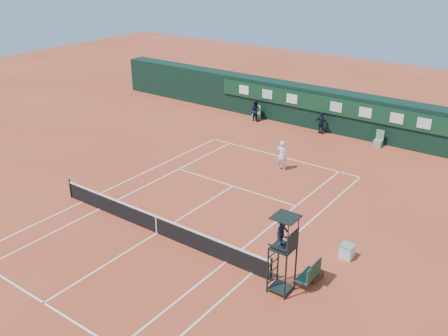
# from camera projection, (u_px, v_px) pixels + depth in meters

# --- Properties ---
(ground) EXTENTS (90.00, 90.00, 0.00)m
(ground) POSITION_uv_depth(u_px,v_px,m) (157.00, 233.00, 24.08)
(ground) COLOR #C14D2D
(ground) RESTS_ON ground
(court_lines) EXTENTS (11.05, 23.85, 0.01)m
(court_lines) POSITION_uv_depth(u_px,v_px,m) (157.00, 233.00, 24.08)
(court_lines) COLOR white
(court_lines) RESTS_ON ground
(tennis_net) EXTENTS (12.90, 0.10, 1.10)m
(tennis_net) POSITION_uv_depth(u_px,v_px,m) (156.00, 224.00, 23.88)
(tennis_net) COLOR black
(tennis_net) RESTS_ON ground
(back_wall) EXTENTS (40.00, 1.65, 3.00)m
(back_wall) POSITION_uv_depth(u_px,v_px,m) (328.00, 110.00, 37.32)
(back_wall) COLOR black
(back_wall) RESTS_ON ground
(linesman_chair_left) EXTENTS (0.55, 0.50, 1.15)m
(linesman_chair_left) POSITION_uv_depth(u_px,v_px,m) (256.00, 116.00, 39.83)
(linesman_chair_left) COLOR #629667
(linesman_chair_left) RESTS_ON ground
(linesman_chair_right) EXTENTS (0.55, 0.50, 1.15)m
(linesman_chair_right) POSITION_uv_depth(u_px,v_px,m) (378.00, 142.00, 34.45)
(linesman_chair_right) COLOR #649972
(linesman_chair_right) RESTS_ON ground
(umpire_chair) EXTENTS (0.96, 0.95, 3.42)m
(umpire_chair) POSITION_uv_depth(u_px,v_px,m) (283.00, 238.00, 19.07)
(umpire_chair) COLOR black
(umpire_chair) RESTS_ON ground
(player_bench) EXTENTS (0.56, 1.20, 1.10)m
(player_bench) POSITION_uv_depth(u_px,v_px,m) (310.00, 274.00, 20.10)
(player_bench) COLOR #1B442E
(player_bench) RESTS_ON ground
(tennis_bag) EXTENTS (0.40, 0.78, 0.28)m
(tennis_bag) POSITION_uv_depth(u_px,v_px,m) (316.00, 277.00, 20.67)
(tennis_bag) COLOR black
(tennis_bag) RESTS_ON ground
(cooler) EXTENTS (0.57, 0.57, 0.65)m
(cooler) POSITION_uv_depth(u_px,v_px,m) (347.00, 251.00, 22.07)
(cooler) COLOR silver
(cooler) RESTS_ON ground
(tennis_ball) EXTENTS (0.07, 0.07, 0.07)m
(tennis_ball) POSITION_uv_depth(u_px,v_px,m) (299.00, 189.00, 28.40)
(tennis_ball) COLOR #B8DA32
(tennis_ball) RESTS_ON ground
(player) EXTENTS (0.76, 0.57, 1.89)m
(player) POSITION_uv_depth(u_px,v_px,m) (282.00, 155.00, 30.60)
(player) COLOR white
(player) RESTS_ON ground
(ball_kid_left) EXTENTS (0.84, 0.66, 1.68)m
(ball_kid_left) POSITION_uv_depth(u_px,v_px,m) (255.00, 111.00, 39.33)
(ball_kid_left) COLOR black
(ball_kid_left) RESTS_ON ground
(ball_kid_right) EXTENTS (0.99, 0.51, 1.62)m
(ball_kid_right) POSITION_uv_depth(u_px,v_px,m) (321.00, 123.00, 36.58)
(ball_kid_right) COLOR black
(ball_kid_right) RESTS_ON ground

